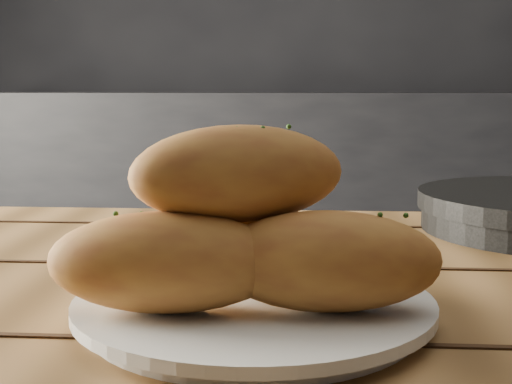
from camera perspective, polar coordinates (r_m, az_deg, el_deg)
name	(u,v)px	position (r m, az deg, el deg)	size (l,w,h in m)	color
counter	(334,206)	(2.85, 6.25, -1.16)	(2.80, 0.60, 0.90)	black
plate	(254,309)	(0.51, -0.17, -9.35)	(0.25, 0.25, 0.02)	white
bread_rolls	(246,233)	(0.49, -0.83, -3.28)	(0.26, 0.21, 0.12)	#B47D32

